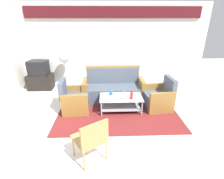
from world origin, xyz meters
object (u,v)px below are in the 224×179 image
(couch, at_px, (113,89))
(television, at_px, (38,68))
(bottle_clear, at_px, (124,97))
(pedestal_fan, at_px, (65,60))
(wicker_chair, at_px, (91,138))
(bottle_red, at_px, (131,96))
(armchair_right, at_px, (159,98))
(tv_stand, at_px, (41,82))
(armchair_left, at_px, (75,100))
(cup, at_px, (111,93))
(coffee_table, at_px, (121,102))

(couch, height_order, television, television)
(bottle_clear, bearing_deg, television, 146.14)
(pedestal_fan, bearing_deg, wicker_chair, -71.64)
(bottle_red, xyz_separation_m, pedestal_fan, (-2.01, 1.82, 0.51))
(armchair_right, relative_size, tv_stand, 1.06)
(wicker_chair, bearing_deg, armchair_right, 14.63)
(pedestal_fan, bearing_deg, armchair_right, -28.80)
(armchair_left, distance_m, cup, 0.99)
(bottle_clear, distance_m, cup, 0.45)
(tv_stand, distance_m, wicker_chair, 3.90)
(armchair_left, relative_size, armchair_right, 1.00)
(armchair_left, xyz_separation_m, bottle_clear, (1.29, -0.27, 0.21))
(pedestal_fan, bearing_deg, bottle_clear, -45.63)
(cup, xyz_separation_m, pedestal_fan, (-1.51, 1.55, 0.55))
(couch, distance_m, bottle_red, 0.99)
(armchair_left, xyz_separation_m, armchair_right, (2.27, 0.05, 0.00))
(armchair_left, xyz_separation_m, television, (-1.42, 1.55, 0.47))
(pedestal_fan, height_order, wicker_chair, pedestal_fan)
(armchair_right, height_order, bottle_clear, armchair_right)
(coffee_table, relative_size, tv_stand, 1.38)
(coffee_table, relative_size, television, 1.69)
(cup, relative_size, television, 0.15)
(armchair_right, height_order, tv_stand, armchair_right)
(couch, height_order, bottle_red, couch)
(coffee_table, xyz_separation_m, pedestal_fan, (-1.76, 1.69, 0.74))
(coffee_table, xyz_separation_m, cup, (-0.25, 0.14, 0.19))
(armchair_right, distance_m, television, 4.01)
(cup, bearing_deg, bottle_red, -28.38)
(armchair_left, xyz_separation_m, bottle_red, (1.47, -0.22, 0.22))
(bottle_red, distance_m, wicker_chair, 1.80)
(couch, relative_size, cup, 18.06)
(television, bearing_deg, bottle_clear, 153.39)
(armchair_right, distance_m, coffee_table, 1.06)
(couch, bearing_deg, bottle_red, 114.87)
(armchair_right, distance_m, tv_stand, 3.98)
(tv_stand, xyz_separation_m, television, (0.00, 0.00, 0.50))
(television, bearing_deg, tv_stand, 90.00)
(coffee_table, relative_size, wicker_chair, 1.31)
(couch, relative_size, bottle_red, 7.18)
(couch, bearing_deg, bottle_clear, 103.57)
(bottle_red, bearing_deg, bottle_clear, -165.15)
(armchair_right, bearing_deg, wicker_chair, 133.02)
(bottle_clear, bearing_deg, armchair_right, 18.38)
(coffee_table, height_order, bottle_red, bottle_red)
(television, relative_size, wicker_chair, 0.77)
(bottle_clear, xyz_separation_m, wicker_chair, (-0.70, -1.52, -0.00))
(coffee_table, bearing_deg, armchair_left, 175.66)
(armchair_right, bearing_deg, bottle_clear, 103.85)
(armchair_left, height_order, bottle_red, armchair_left)
(bottle_clear, bearing_deg, tv_stand, 146.18)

